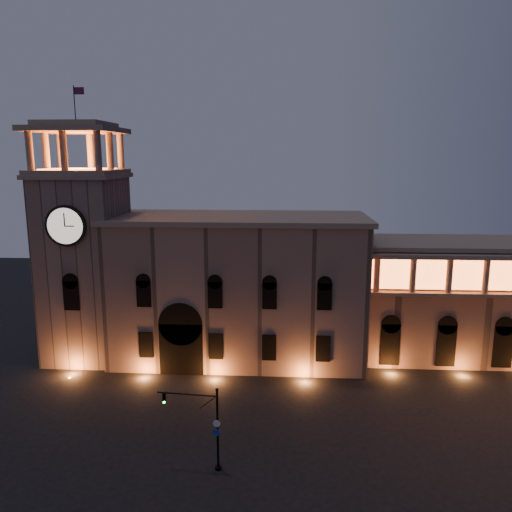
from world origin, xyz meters
The scene contains 4 objects.
ground centered at (0.00, 0.00, 0.00)m, with size 160.00×160.00×0.00m, color black.
government_building centered at (-2.08, 21.93, 8.77)m, with size 30.80×12.80×17.60m.
clock_tower centered at (-20.50, 20.98, 12.50)m, with size 9.80×9.80×32.40m.
traffic_light centered at (-2.33, -1.28, 3.67)m, with size 5.07×0.83×6.98m.
Camera 1 is at (3.61, -36.76, 24.44)m, focal length 35.00 mm.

